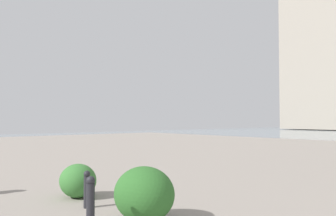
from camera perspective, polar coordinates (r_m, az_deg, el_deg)
name	(u,v)px	position (r m, az deg, el deg)	size (l,w,h in m)	color
bollard_near	(90,206)	(5.18, -12.92, -15.76)	(0.13, 0.13, 0.89)	#232328
bollard_mid	(87,188)	(6.89, -13.51, -13.02)	(0.13, 0.13, 0.71)	#232328
shrub_low	(78,181)	(7.82, -14.93, -11.74)	(0.86, 0.78, 0.73)	#387533
shrub_round	(144,194)	(5.83, -4.03, -14.26)	(1.08, 0.97, 0.92)	#2D6628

